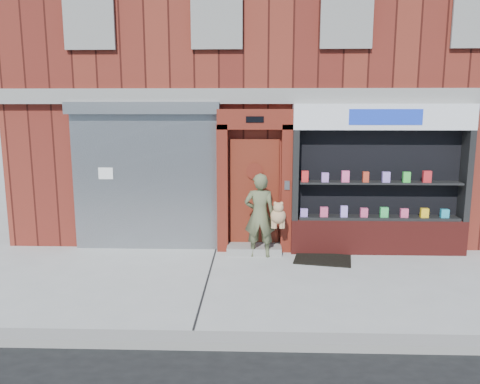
{
  "coord_description": "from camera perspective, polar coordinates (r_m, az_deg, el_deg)",
  "views": [
    {
      "loc": [
        -0.74,
        -7.52,
        2.89
      ],
      "look_at": [
        -1.02,
        1.0,
        1.38
      ],
      "focal_mm": 35.0,
      "sensor_mm": 36.0,
      "label": 1
    }
  ],
  "objects": [
    {
      "name": "ground",
      "position": [
        8.09,
        7.12,
        -11.0
      ],
      "size": [
        80.0,
        80.0,
        0.0
      ],
      "primitive_type": "plane",
      "color": "#9E9E99",
      "rests_on": "ground"
    },
    {
      "name": "pharmacy_bay",
      "position": [
        9.78,
        16.58,
        0.67
      ],
      "size": [
        3.5,
        0.41,
        3.0
      ],
      "color": "maroon",
      "rests_on": "ground"
    },
    {
      "name": "shutter_bay",
      "position": [
        9.78,
        -11.52,
        2.95
      ],
      "size": [
        3.1,
        0.3,
        3.04
      ],
      "color": "gray",
      "rests_on": "ground"
    },
    {
      "name": "woman",
      "position": [
        9.21,
        2.61,
        -2.85
      ],
      "size": [
        0.82,
        0.51,
        1.67
      ],
      "color": "#585E3E",
      "rests_on": "ground"
    },
    {
      "name": "curb",
      "position": [
        6.11,
        9.02,
        -17.7
      ],
      "size": [
        60.0,
        0.3,
        0.12
      ],
      "primitive_type": "cube",
      "color": "gray",
      "rests_on": "ground"
    },
    {
      "name": "red_door_bay",
      "position": [
        9.49,
        1.79,
        1.33
      ],
      "size": [
        1.52,
        0.58,
        2.9
      ],
      "color": "#601A10",
      "rests_on": "ground"
    },
    {
      "name": "building",
      "position": [
        13.58,
        5.15,
        14.68
      ],
      "size": [
        12.0,
        8.16,
        8.0
      ],
      "color": "#5D1C15",
      "rests_on": "ground"
    },
    {
      "name": "doormat",
      "position": [
        9.34,
        10.05,
        -8.08
      ],
      "size": [
        1.2,
        0.95,
        0.03
      ],
      "primitive_type": "cube",
      "rotation": [
        0.0,
        0.0,
        -0.19
      ],
      "color": "black",
      "rests_on": "ground"
    }
  ]
}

